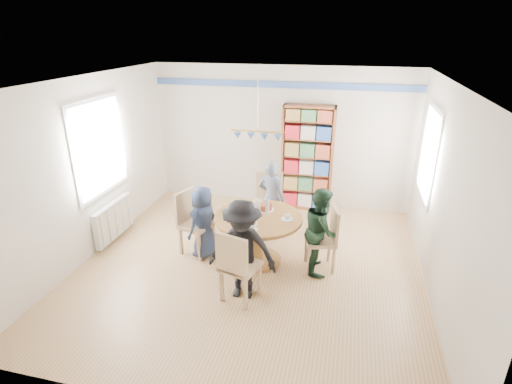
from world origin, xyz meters
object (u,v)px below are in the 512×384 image
(chair_left, at_px, (192,219))
(chair_near, at_px, (237,264))
(person_right, at_px, (321,230))
(person_near, at_px, (242,250))
(radiator, at_px, (114,220))
(person_far, at_px, (272,199))
(chair_far, at_px, (269,200))
(person_left, at_px, (203,222))
(bookshelf, at_px, (307,159))
(chair_right, at_px, (326,236))
(dining_table, at_px, (258,228))

(chair_left, xyz_separation_m, chair_near, (1.03, -1.06, -0.00))
(chair_left, relative_size, person_right, 0.80)
(chair_left, height_order, chair_near, chair_left)
(chair_left, bearing_deg, chair_near, -45.81)
(chair_left, relative_size, person_near, 0.74)
(radiator, height_order, person_far, person_far)
(chair_left, height_order, chair_far, chair_far)
(person_left, xyz_separation_m, person_near, (0.85, -0.86, 0.12))
(chair_left, distance_m, bookshelf, 2.63)
(chair_far, distance_m, person_far, 0.21)
(chair_right, relative_size, chair_far, 0.93)
(chair_right, xyz_separation_m, person_far, (-0.97, 0.84, 0.14))
(radiator, distance_m, person_left, 1.66)
(chair_right, height_order, person_near, person_near)
(person_right, relative_size, person_near, 0.93)
(radiator, xyz_separation_m, chair_right, (3.50, -0.06, 0.18))
(chair_left, xyz_separation_m, person_left, (0.22, -0.07, 0.01))
(person_left, bearing_deg, chair_far, 164.68)
(person_left, height_order, bookshelf, bookshelf)
(chair_far, distance_m, person_right, 1.44)
(radiator, distance_m, person_near, 2.70)
(bookshelf, bearing_deg, chair_left, -126.16)
(dining_table, height_order, person_near, person_near)
(chair_far, bearing_deg, person_near, -88.62)
(chair_near, height_order, person_left, person_left)
(radiator, relative_size, person_near, 0.73)
(radiator, height_order, person_near, person_near)
(person_left, height_order, person_near, person_near)
(radiator, height_order, chair_far, chair_far)
(person_right, bearing_deg, person_left, 82.17)
(person_far, xyz_separation_m, bookshelf, (0.43, 1.26, 0.33))
(person_left, bearing_deg, radiator, -72.65)
(radiator, bearing_deg, bookshelf, 34.60)
(chair_right, relative_size, bookshelf, 0.48)
(dining_table, relative_size, chair_right, 1.34)
(bookshelf, bearing_deg, chair_far, -114.92)
(chair_left, xyz_separation_m, bookshelf, (1.53, 2.10, 0.44))
(dining_table, relative_size, chair_far, 1.25)
(chair_far, distance_m, bookshelf, 1.28)
(chair_right, height_order, person_right, person_right)
(chair_far, height_order, person_far, person_far)
(radiator, bearing_deg, chair_right, -1.04)
(dining_table, relative_size, bookshelf, 0.64)
(person_left, bearing_deg, chair_near, 61.06)
(radiator, xyz_separation_m, bookshelf, (2.96, 2.04, 0.65))
(radiator, xyz_separation_m, person_left, (1.64, -0.13, 0.22))
(dining_table, bearing_deg, radiator, 177.65)
(radiator, height_order, dining_table, dining_table)
(dining_table, bearing_deg, person_right, -0.36)
(chair_right, relative_size, person_near, 0.70)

